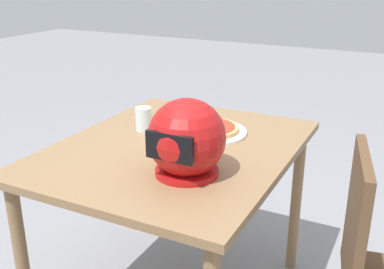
% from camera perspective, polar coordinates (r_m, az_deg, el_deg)
% --- Properties ---
extents(dining_table, '(0.89, 1.09, 0.76)m').
position_cam_1_polar(dining_table, '(1.85, -2.02, -3.99)').
color(dining_table, olive).
rests_on(dining_table, ground).
extents(pizza_plate, '(0.33, 0.33, 0.01)m').
position_cam_1_polar(pizza_plate, '(1.95, 1.91, 0.35)').
color(pizza_plate, white).
rests_on(pizza_plate, dining_table).
extents(pizza, '(0.26, 0.26, 0.05)m').
position_cam_1_polar(pizza, '(1.94, 1.83, 0.84)').
color(pizza, tan).
rests_on(pizza, pizza_plate).
extents(motorcycle_helmet, '(0.26, 0.26, 0.26)m').
position_cam_1_polar(motorcycle_helmet, '(1.52, -0.69, -0.61)').
color(motorcycle_helmet, '#B21414').
rests_on(motorcycle_helmet, dining_table).
extents(drinking_glass, '(0.07, 0.07, 0.10)m').
position_cam_1_polar(drinking_glass, '(1.98, -6.01, 1.92)').
color(drinking_glass, silver).
rests_on(drinking_glass, dining_table).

